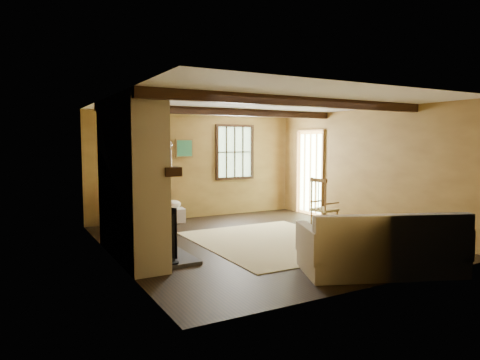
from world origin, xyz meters
TOP-DOWN VIEW (x-y plane):
  - ground at (0.00, 0.00)m, footprint 5.50×5.50m
  - room_envelope at (0.22, 0.26)m, footprint 5.02×5.52m
  - fireplace at (-2.23, -0.00)m, footprint 1.02×2.30m
  - rug at (0.20, -0.20)m, footprint 2.50×3.00m
  - rocking_chair at (1.60, 0.16)m, footprint 0.81×0.50m
  - sofa at (0.45, -2.41)m, footprint 2.27×1.65m
  - firewood_pile at (-1.82, 2.39)m, footprint 0.61×0.11m
  - laundry_basket at (-0.71, 2.40)m, footprint 0.56×0.46m
  - basket_pillow at (-0.71, 2.40)m, footprint 0.44×0.39m
  - armchair at (-1.57, 2.08)m, footprint 1.19×1.20m

SIDE VIEW (x-z plane):
  - ground at x=0.00m, z-range 0.00..0.00m
  - rug at x=0.20m, z-range 0.00..0.01m
  - firewood_pile at x=-1.82m, z-range 0.00..0.22m
  - laundry_basket at x=-0.71m, z-range 0.00..0.30m
  - sofa at x=0.45m, z-range -0.12..0.72m
  - basket_pillow at x=-0.71m, z-range 0.30..0.48m
  - armchair at x=-1.57m, z-range 0.00..0.81m
  - rocking_chair at x=1.60m, z-range -0.08..0.96m
  - fireplace at x=-2.23m, z-range -0.10..2.30m
  - room_envelope at x=0.22m, z-range 0.41..2.85m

